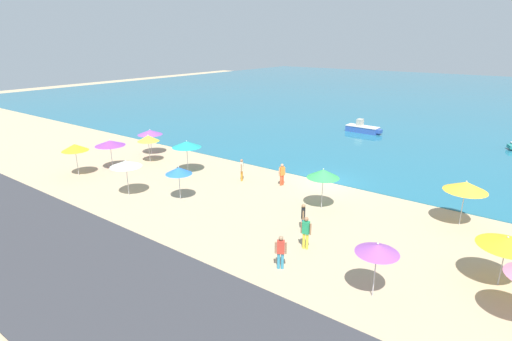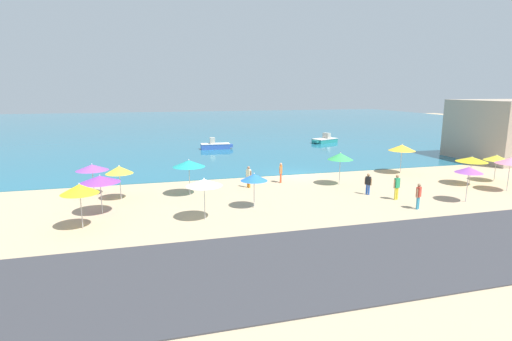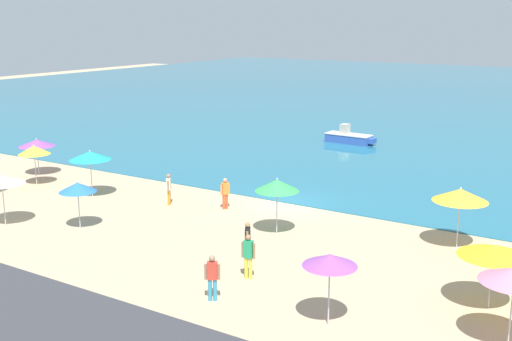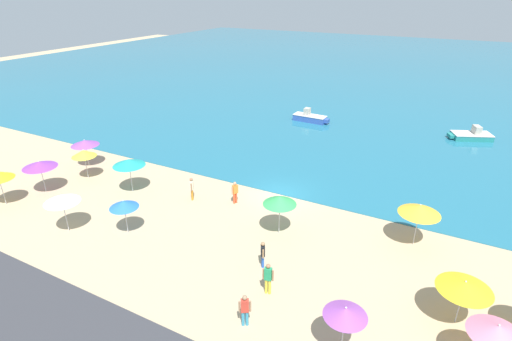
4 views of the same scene
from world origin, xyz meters
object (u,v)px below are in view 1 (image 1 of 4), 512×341
beach_umbrella_3 (148,138)px  skiff_offshore (363,129)px  beach_umbrella_10 (187,144)px  bather_2 (303,216)px  bather_3 (242,169)px  bather_1 (281,250)px  beach_umbrella_12 (150,132)px  bather_0 (282,173)px  bather_4 (306,231)px  beach_umbrella_6 (507,242)px  beach_umbrella_2 (179,171)px  beach_umbrella_9 (377,249)px  beach_umbrella_7 (75,147)px  beach_umbrella_11 (323,174)px  beach_umbrella_5 (110,143)px  beach_umbrella_4 (466,186)px  beach_umbrella_8 (126,164)px

beach_umbrella_3 → skiff_offshore: bearing=64.6°
beach_umbrella_10 → bather_2: 13.20m
bather_3 → bather_1: bearing=-43.0°
beach_umbrella_12 → bather_0: beach_umbrella_12 is taller
bather_1 → bather_4: bather_4 is taller
beach_umbrella_6 → bather_1: (-8.45, -4.68, -1.14)m
beach_umbrella_2 → beach_umbrella_9: 14.68m
skiff_offshore → beach_umbrella_7: bearing=-113.8°
beach_umbrella_7 → beach_umbrella_9: bearing=-2.9°
beach_umbrella_9 → beach_umbrella_12: (-24.96, 8.74, -0.18)m
beach_umbrella_3 → skiff_offshore: beach_umbrella_3 is taller
bather_1 → bather_2: size_ratio=1.07×
beach_umbrella_9 → bather_2: (-5.49, 3.56, -1.36)m
bather_4 → bather_2: bearing=123.8°
beach_umbrella_11 → skiff_offshore: bearing=106.1°
beach_umbrella_5 → beach_umbrella_11: (17.86, 3.12, 0.13)m
beach_umbrella_4 → beach_umbrella_9: beach_umbrella_4 is taller
beach_umbrella_5 → bather_0: bearing=20.8°
beach_umbrella_4 → skiff_offshore: (-13.99, 19.46, -1.89)m
beach_umbrella_4 → beach_umbrella_10: 19.89m
beach_umbrella_5 → bather_0: size_ratio=1.50×
beach_umbrella_5 → beach_umbrella_12: beach_umbrella_5 is taller
beach_umbrella_5 → bather_2: 18.49m
beach_umbrella_9 → bather_2: beach_umbrella_9 is taller
beach_umbrella_5 → beach_umbrella_3: bearing=73.1°
beach_umbrella_11 → bather_4: 5.61m
beach_umbrella_11 → bather_1: size_ratio=1.57×
beach_umbrella_10 → bather_3: bearing=12.7°
bather_2 → bather_3: size_ratio=0.93×
beach_umbrella_6 → beach_umbrella_12: 29.48m
skiff_offshore → beach_umbrella_6: bearing=-56.4°
bather_4 → beach_umbrella_3: bearing=164.5°
beach_umbrella_5 → beach_umbrella_8: size_ratio=0.98×
beach_umbrella_5 → beach_umbrella_12: (-1.02, 4.92, -0.14)m
bather_4 → bather_3: bearing=145.9°
beach_umbrella_3 → beach_umbrella_4: beach_umbrella_4 is taller
beach_umbrella_12 → beach_umbrella_6: bearing=-9.0°
bather_3 → beach_umbrella_6: bearing=-12.3°
beach_umbrella_9 → bather_4: size_ratio=1.40×
beach_umbrella_5 → beach_umbrella_11: size_ratio=0.93×
beach_umbrella_3 → beach_umbrella_6: beach_umbrella_3 is taller
beach_umbrella_8 → beach_umbrella_12: size_ratio=1.08×
beach_umbrella_2 → beach_umbrella_8: beach_umbrella_8 is taller
beach_umbrella_2 → beach_umbrella_8: size_ratio=0.92×
beach_umbrella_7 → bather_4: 20.47m
beach_umbrella_7 → beach_umbrella_9: 24.76m
beach_umbrella_8 → skiff_offshore: 28.70m
beach_umbrella_2 → beach_umbrella_6: 18.67m
bather_2 → beach_umbrella_9: bearing=-33.0°
bather_3 → skiff_offshore: 21.16m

